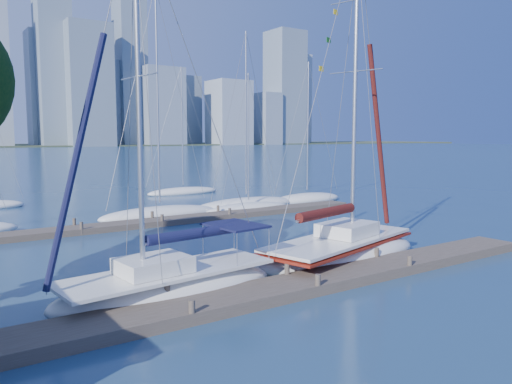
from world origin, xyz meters
TOP-DOWN VIEW (x-y plane):
  - ground at (0.00, 0.00)m, footprint 700.00×700.00m
  - near_dock at (0.00, 0.00)m, footprint 26.00×2.00m
  - far_dock at (2.00, 16.00)m, footprint 30.00×1.80m
  - sailboat_navy at (-4.48, 1.97)m, footprint 8.63×3.65m
  - sailboat_maroon at (4.17, 2.38)m, footprint 9.75×5.29m
  - bg_boat_2 at (2.30, 18.55)m, footprint 9.13×4.85m
  - bg_boat_3 at (9.13, 17.61)m, footprint 7.37×4.70m
  - bg_boat_4 at (9.93, 19.16)m, footprint 9.42×5.87m
  - bg_boat_5 at (16.38, 19.33)m, footprint 7.17×2.41m
  - bg_boat_7 at (10.07, 30.95)m, footprint 7.74×2.93m

SIDE VIEW (x-z plane):
  - ground at x=0.00m, z-range 0.00..0.00m
  - far_dock at x=2.00m, z-range 0.00..0.36m
  - near_dock at x=0.00m, z-range 0.00..0.40m
  - bg_boat_3 at x=9.13m, z-range -5.13..5.58m
  - bg_boat_7 at x=10.07m, z-range -6.14..6.62m
  - bg_boat_5 at x=16.38m, z-range -5.92..6.45m
  - bg_boat_4 at x=9.93m, z-range -6.79..7.36m
  - bg_boat_2 at x=2.30m, z-range -7.80..8.40m
  - sailboat_navy at x=-4.48m, z-range -5.77..7.92m
  - sailboat_maroon at x=4.17m, z-range -6.59..8.90m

